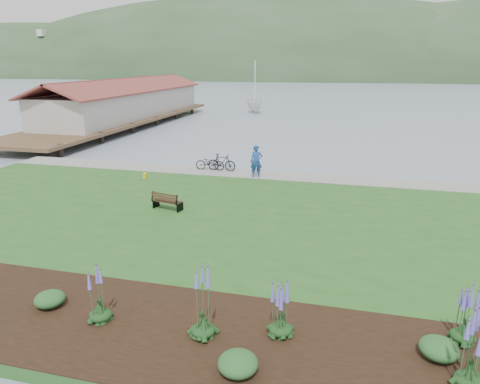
# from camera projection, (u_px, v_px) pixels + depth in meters

# --- Properties ---
(ground) EXTENTS (600.00, 600.00, 0.00)m
(ground) POSITION_uv_depth(u_px,v_px,m) (225.00, 217.00, 20.89)
(ground) COLOR gray
(ground) RESTS_ON ground
(lawn) EXTENTS (34.00, 20.00, 0.40)m
(lawn) POSITION_uv_depth(u_px,v_px,m) (212.00, 228.00, 18.98)
(lawn) COLOR #21511C
(lawn) RESTS_ON ground
(shoreline_path) EXTENTS (34.00, 2.20, 0.03)m
(shoreline_path) POSITION_uv_depth(u_px,v_px,m) (255.00, 174.00, 27.16)
(shoreline_path) COLOR gray
(shoreline_path) RESTS_ON lawn
(garden_bed) EXTENTS (24.00, 4.40, 0.04)m
(garden_bed) POSITION_uv_depth(u_px,v_px,m) (231.00, 340.00, 10.98)
(garden_bed) COLOR black
(garden_bed) RESTS_ON lawn
(far_hillside) EXTENTS (580.00, 80.00, 38.00)m
(far_hillside) POSITION_uv_depth(u_px,v_px,m) (388.00, 80.00, 173.78)
(far_hillside) COLOR #2A4929
(far_hillside) RESTS_ON ground
(pier_pavilion) EXTENTS (8.00, 36.00, 5.40)m
(pier_pavilion) POSITION_uv_depth(u_px,v_px,m) (126.00, 102.00, 50.30)
(pier_pavilion) COLOR #4C3826
(pier_pavilion) RESTS_ON ground
(park_bench) EXTENTS (1.55, 0.89, 0.90)m
(park_bench) POSITION_uv_depth(u_px,v_px,m) (166.00, 201.00, 20.55)
(park_bench) COLOR black
(park_bench) RESTS_ON lawn
(person) EXTENTS (1.00, 0.83, 2.36)m
(person) POSITION_uv_depth(u_px,v_px,m) (256.00, 159.00, 26.07)
(person) COLOR #204593
(person) RESTS_ON lawn
(bicycle_a) EXTENTS (0.75, 1.95, 1.01)m
(bicycle_a) POSITION_uv_depth(u_px,v_px,m) (210.00, 163.00, 28.02)
(bicycle_a) COLOR black
(bicycle_a) RESTS_ON lawn
(bicycle_b) EXTENTS (0.61, 1.90, 1.13)m
(bicycle_b) POSITION_uv_depth(u_px,v_px,m) (222.00, 162.00, 27.82)
(bicycle_b) COLOR black
(bicycle_b) RESTS_ON lawn
(sailboat) EXTENTS (11.52, 11.61, 23.32)m
(sailboat) POSITION_uv_depth(u_px,v_px,m) (255.00, 113.00, 62.88)
(sailboat) COLOR silver
(sailboat) RESTS_ON ground
(pannier) EXTENTS (0.19, 0.30, 0.31)m
(pannier) POSITION_uv_depth(u_px,v_px,m) (145.00, 176.00, 26.20)
(pannier) COLOR gold
(pannier) RESTS_ON lawn
(echium_0) EXTENTS (0.62, 0.62, 2.35)m
(echium_0) POSITION_uv_depth(u_px,v_px,m) (202.00, 305.00, 10.87)
(echium_0) COLOR #133615
(echium_0) RESTS_ON garden_bed
(echium_1) EXTENTS (0.62, 0.62, 1.77)m
(echium_1) POSITION_uv_depth(u_px,v_px,m) (281.00, 309.00, 10.97)
(echium_1) COLOR #133615
(echium_1) RESTS_ON garden_bed
(echium_2) EXTENTS (0.62, 0.62, 2.00)m
(echium_2) POSITION_uv_depth(u_px,v_px,m) (474.00, 353.00, 9.16)
(echium_2) COLOR #133615
(echium_2) RESTS_ON garden_bed
(echium_3) EXTENTS (0.62, 0.62, 1.81)m
(echium_3) POSITION_uv_depth(u_px,v_px,m) (466.00, 315.00, 10.69)
(echium_3) COLOR #133615
(echium_3) RESTS_ON garden_bed
(echium_4) EXTENTS (0.62, 0.62, 2.03)m
(echium_4) POSITION_uv_depth(u_px,v_px,m) (98.00, 296.00, 11.58)
(echium_4) COLOR #133615
(echium_4) RESTS_ON garden_bed
(shrub_0) EXTENTS (0.87, 0.87, 0.43)m
(shrub_0) POSITION_uv_depth(u_px,v_px,m) (50.00, 299.00, 12.44)
(shrub_0) COLOR #1E4C21
(shrub_0) RESTS_ON garden_bed
(shrub_1) EXTENTS (0.94, 0.94, 0.47)m
(shrub_1) POSITION_uv_depth(u_px,v_px,m) (238.00, 363.00, 9.76)
(shrub_1) COLOR #1E4C21
(shrub_1) RESTS_ON garden_bed
(shrub_2) EXTENTS (0.94, 0.94, 0.47)m
(shrub_2) POSITION_uv_depth(u_px,v_px,m) (439.00, 348.00, 10.27)
(shrub_2) COLOR #1E4C21
(shrub_2) RESTS_ON garden_bed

